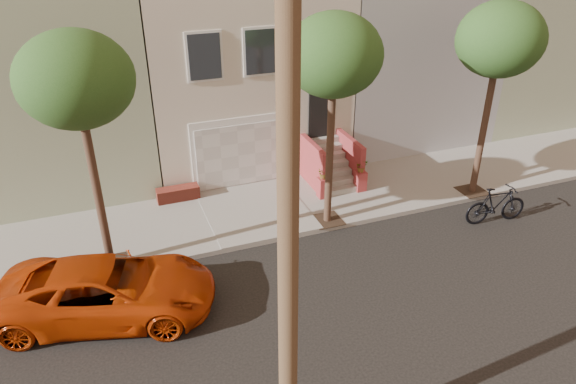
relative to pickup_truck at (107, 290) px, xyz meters
name	(u,v)px	position (x,y,z in m)	size (l,w,h in m)	color
ground	(355,309)	(5.65, -2.00, -0.71)	(90.00, 90.00, 0.00)	black
sidewalk	(281,206)	(5.65, 3.35, -0.63)	(40.00, 3.70, 0.15)	gray
house_row	(229,57)	(5.65, 9.19, 2.94)	(33.10, 11.70, 7.00)	beige
tree_left	(76,82)	(0.15, 1.90, 4.55)	(2.70, 2.57, 6.30)	#2D2116
tree_mid	(334,57)	(6.65, 1.90, 4.55)	(2.70, 2.57, 6.30)	#2D2116
tree_right	(500,41)	(12.15, 1.90, 4.55)	(2.70, 2.57, 6.30)	#2D2116
pickup_truck	(107,290)	(0.00, 0.00, 0.00)	(2.35, 5.10, 1.42)	#B03207
motorcycle	(496,205)	(11.63, 0.17, -0.09)	(0.58, 2.05, 1.23)	black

